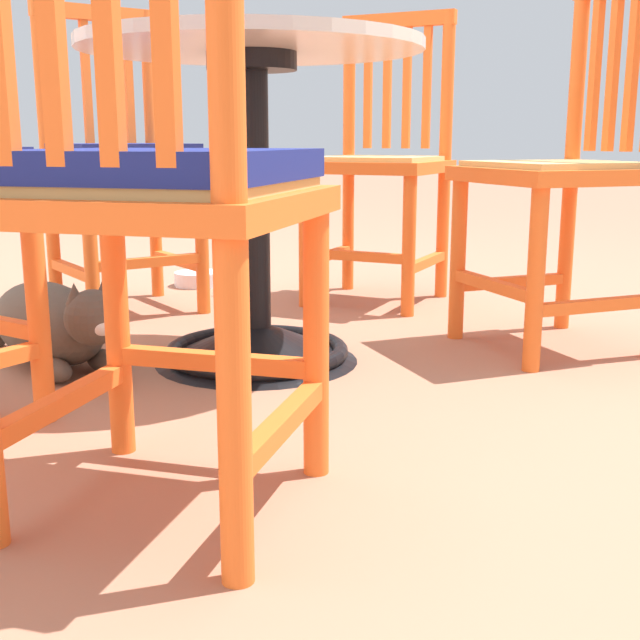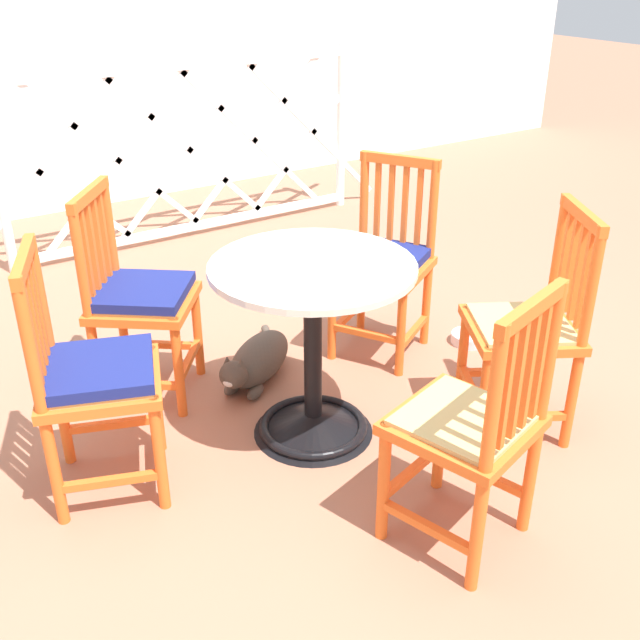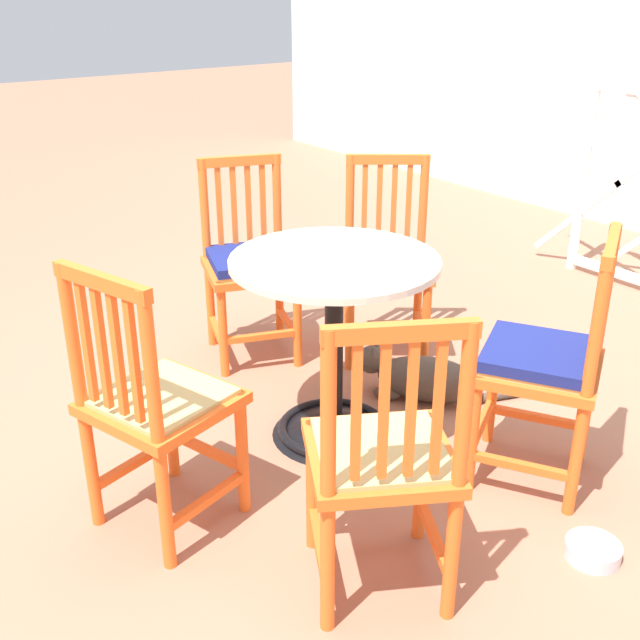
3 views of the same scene
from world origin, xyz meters
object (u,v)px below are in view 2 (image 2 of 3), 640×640
at_px(pet_water_bowl, 468,338).
at_px(orange_chair_near_fence, 139,299).
at_px(cafe_table, 314,370).
at_px(orange_chair_by_planter, 384,263).
at_px(orange_chair_facing_out, 471,428).
at_px(tabby_cat, 256,362).
at_px(orange_chair_tucked_in, 93,378).
at_px(orange_chair_at_corner, 529,328).

bearing_deg(pet_water_bowl, orange_chair_near_fence, 163.49).
bearing_deg(cafe_table, orange_chair_by_planter, 32.16).
height_order(orange_chair_by_planter, pet_water_bowl, orange_chair_by_planter).
xyz_separation_m(orange_chair_near_fence, orange_chair_by_planter, (1.09, -0.24, 0.00)).
height_order(cafe_table, orange_chair_by_planter, orange_chair_by_planter).
relative_size(orange_chair_facing_out, tabby_cat, 1.57).
relative_size(orange_chair_tucked_in, tabby_cat, 1.57).
relative_size(orange_chair_near_fence, pet_water_bowl, 5.36).
bearing_deg(orange_chair_at_corner, orange_chair_tucked_in, 160.80).
distance_m(orange_chair_facing_out, orange_chair_by_planter, 1.30).
xyz_separation_m(orange_chair_at_corner, pet_water_bowl, (0.31, 0.61, -0.41)).
distance_m(cafe_table, orange_chair_by_planter, 0.77).
relative_size(tabby_cat, pet_water_bowl, 3.42).
height_order(orange_chair_facing_out, tabby_cat, orange_chair_facing_out).
relative_size(orange_chair_near_fence, tabby_cat, 1.57).
xyz_separation_m(orange_chair_tucked_in, orange_chair_at_corner, (1.53, -0.53, -0.01)).
bearing_deg(orange_chair_near_fence, tabby_cat, -22.53).
relative_size(orange_chair_at_corner, pet_water_bowl, 5.36).
bearing_deg(tabby_cat, orange_chair_at_corner, -49.63).
height_order(orange_chair_by_planter, tabby_cat, orange_chair_by_planter).
height_order(orange_chair_at_corner, pet_water_bowl, orange_chair_at_corner).
distance_m(cafe_table, orange_chair_facing_out, 0.79).
distance_m(cafe_table, orange_chair_tucked_in, 0.83).
relative_size(orange_chair_at_corner, orange_chair_by_planter, 1.00).
height_order(cafe_table, tabby_cat, cafe_table).
relative_size(orange_chair_by_planter, pet_water_bowl, 5.36).
xyz_separation_m(orange_chair_facing_out, orange_chair_by_planter, (0.56, 1.17, 0.01)).
bearing_deg(orange_chair_facing_out, tabby_cat, 94.25).
relative_size(orange_chair_facing_out, pet_water_bowl, 5.36).
distance_m(orange_chair_facing_out, pet_water_bowl, 1.42).
height_order(orange_chair_tucked_in, orange_chair_at_corner, same).
bearing_deg(cafe_table, orange_chair_facing_out, -83.82).
relative_size(orange_chair_at_corner, tabby_cat, 1.57).
relative_size(orange_chair_near_fence, orange_chair_by_planter, 1.00).
xyz_separation_m(orange_chair_tucked_in, orange_chair_facing_out, (0.88, -0.90, -0.01)).
distance_m(cafe_table, tabby_cat, 0.50).
distance_m(orange_chair_at_corner, tabby_cat, 1.19).
height_order(orange_chair_near_fence, orange_chair_at_corner, same).
bearing_deg(cafe_table, tabby_cat, 91.08).
distance_m(orange_chair_tucked_in, tabby_cat, 0.93).
xyz_separation_m(orange_chair_by_planter, pet_water_bowl, (0.40, -0.19, -0.42)).
distance_m(cafe_table, orange_chair_near_fence, 0.80).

